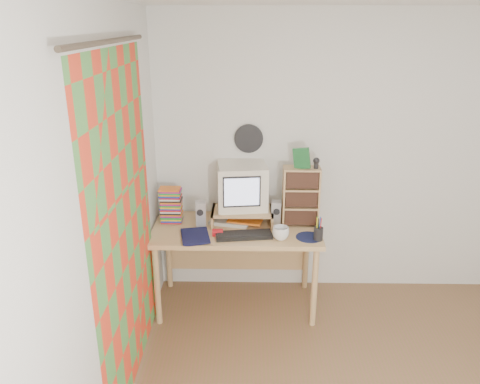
{
  "coord_description": "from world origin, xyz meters",
  "views": [
    {
      "loc": [
        -0.93,
        -2.21,
        2.39
      ],
      "look_at": [
        -1.0,
        1.33,
        1.09
      ],
      "focal_mm": 35.0,
      "sensor_mm": 36.0,
      "label": 1
    }
  ],
  "objects_px": {
    "desk": "(236,239)",
    "cd_rack": "(301,196)",
    "crt_monitor": "(242,187)",
    "diary": "(182,236)",
    "keyboard": "(244,235)",
    "mug": "(281,233)",
    "dvd_stack": "(171,208)"
  },
  "relations": [
    {
      "from": "keyboard",
      "to": "cd_rack",
      "type": "distance_m",
      "value": 0.59
    },
    {
      "from": "desk",
      "to": "crt_monitor",
      "type": "bearing_deg",
      "value": 61.85
    },
    {
      "from": "desk",
      "to": "keyboard",
      "type": "distance_m",
      "value": 0.29
    },
    {
      "from": "desk",
      "to": "cd_rack",
      "type": "distance_m",
      "value": 0.66
    },
    {
      "from": "crt_monitor",
      "to": "desk",
      "type": "bearing_deg",
      "value": -125.05
    },
    {
      "from": "desk",
      "to": "cd_rack",
      "type": "bearing_deg",
      "value": 1.71
    },
    {
      "from": "cd_rack",
      "to": "mug",
      "type": "bearing_deg",
      "value": -120.59
    },
    {
      "from": "desk",
      "to": "cd_rack",
      "type": "height_order",
      "value": "cd_rack"
    },
    {
      "from": "cd_rack",
      "to": "dvd_stack",
      "type": "bearing_deg",
      "value": 178.67
    },
    {
      "from": "keyboard",
      "to": "diary",
      "type": "relative_size",
      "value": 1.7
    },
    {
      "from": "keyboard",
      "to": "desk",
      "type": "bearing_deg",
      "value": 97.48
    },
    {
      "from": "desk",
      "to": "dvd_stack",
      "type": "height_order",
      "value": "dvd_stack"
    },
    {
      "from": "crt_monitor",
      "to": "diary",
      "type": "xyz_separation_m",
      "value": [
        -0.48,
        -0.37,
        -0.28
      ]
    },
    {
      "from": "mug",
      "to": "diary",
      "type": "xyz_separation_m",
      "value": [
        -0.79,
        -0.01,
        -0.03
      ]
    },
    {
      "from": "keyboard",
      "to": "dvd_stack",
      "type": "distance_m",
      "value": 0.7
    },
    {
      "from": "dvd_stack",
      "to": "diary",
      "type": "distance_m",
      "value": 0.38
    },
    {
      "from": "crt_monitor",
      "to": "dvd_stack",
      "type": "distance_m",
      "value": 0.64
    },
    {
      "from": "desk",
      "to": "dvd_stack",
      "type": "bearing_deg",
      "value": 174.44
    },
    {
      "from": "diary",
      "to": "dvd_stack",
      "type": "bearing_deg",
      "value": 99.91
    },
    {
      "from": "desk",
      "to": "mug",
      "type": "height_order",
      "value": "mug"
    },
    {
      "from": "crt_monitor",
      "to": "cd_rack",
      "type": "bearing_deg",
      "value": -15.06
    },
    {
      "from": "cd_rack",
      "to": "diary",
      "type": "height_order",
      "value": "cd_rack"
    },
    {
      "from": "keyboard",
      "to": "mug",
      "type": "height_order",
      "value": "mug"
    },
    {
      "from": "mug",
      "to": "keyboard",
      "type": "bearing_deg",
      "value": 172.91
    },
    {
      "from": "keyboard",
      "to": "dvd_stack",
      "type": "bearing_deg",
      "value": 146.96
    },
    {
      "from": "dvd_stack",
      "to": "diary",
      "type": "bearing_deg",
      "value": -68.62
    },
    {
      "from": "cd_rack",
      "to": "mug",
      "type": "height_order",
      "value": "cd_rack"
    },
    {
      "from": "crt_monitor",
      "to": "dvd_stack",
      "type": "xyz_separation_m",
      "value": [
        -0.61,
        -0.03,
        -0.18
      ]
    },
    {
      "from": "desk",
      "to": "keyboard",
      "type": "xyz_separation_m",
      "value": [
        0.07,
        -0.25,
        0.15
      ]
    },
    {
      "from": "crt_monitor",
      "to": "dvd_stack",
      "type": "bearing_deg",
      "value": 176.12
    },
    {
      "from": "dvd_stack",
      "to": "mug",
      "type": "xyz_separation_m",
      "value": [
        0.92,
        -0.34,
        -0.07
      ]
    },
    {
      "from": "desk",
      "to": "keyboard",
      "type": "bearing_deg",
      "value": -75.04
    }
  ]
}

